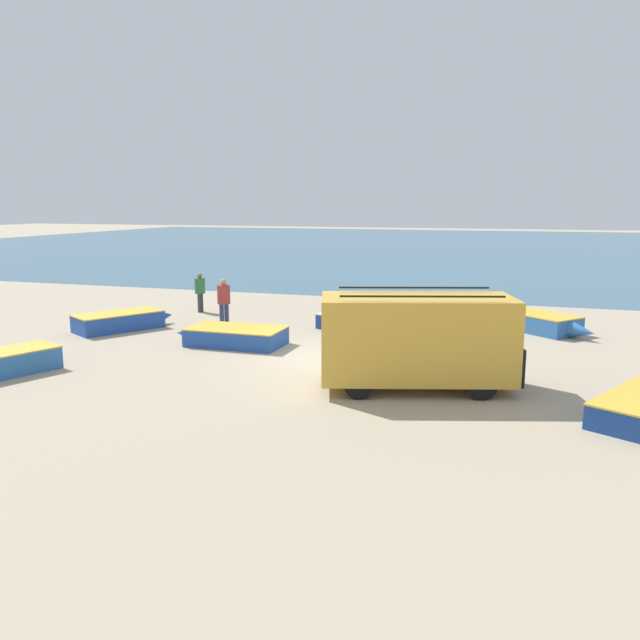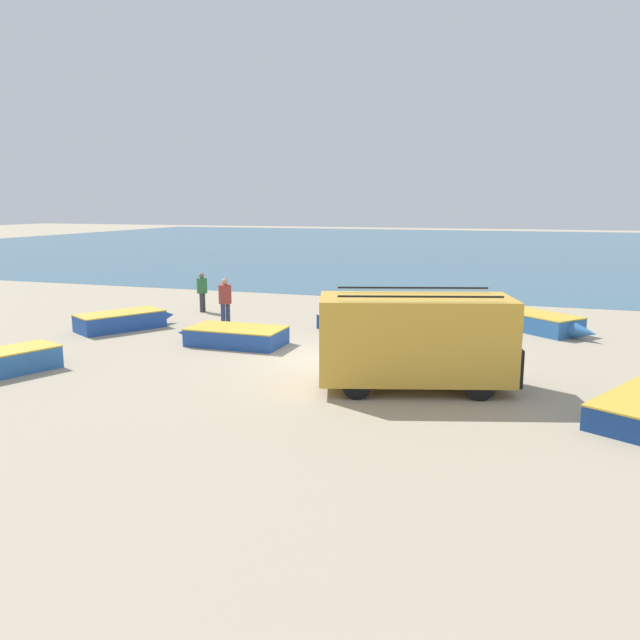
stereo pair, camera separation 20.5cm
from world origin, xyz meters
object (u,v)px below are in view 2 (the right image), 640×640
Objects in this scene: fishing_rowboat_3 at (368,314)px; fisherman_0 at (225,298)px; fishing_rowboat_0 at (234,336)px; fisherman_1 at (202,289)px; parked_van at (416,339)px; fishing_rowboat_1 at (529,320)px; fishing_rowboat_4 at (124,320)px.

fisherman_0 reaches higher than fishing_rowboat_3.
fisherman_1 is at bearing -52.21° from fishing_rowboat_0.
parked_van is 1.13× the size of fishing_rowboat_1.
parked_van reaches higher than fisherman_0.
parked_van is 9.21m from fishing_rowboat_1.
fisherman_0 is 3.58m from fisherman_1.
fishing_rowboat_4 is (-14.11, -4.61, -0.01)m from fishing_rowboat_1.
fisherman_1 is (-7.21, -0.12, 0.71)m from fishing_rowboat_3.
fishing_rowboat_0 is 6.25m from fishing_rowboat_3.
parked_van is at bearing 154.96° from fishing_rowboat_0.
parked_van is 0.92× the size of fishing_rowboat_3.
fisherman_0 is 1.10× the size of fisherman_1.
fishing_rowboat_0 is 10.76m from fishing_rowboat_1.
fishing_rowboat_1 is 1.23× the size of fishing_rowboat_4.
parked_van is 1.36× the size of fishing_rowboat_0.
fishing_rowboat_0 is 1.02× the size of fishing_rowboat_4.
fishing_rowboat_1 reaches higher than fishing_rowboat_4.
parked_van reaches higher than fishing_rowboat_3.
fishing_rowboat_0 is at bearing 175.41° from fisherman_0.
fishing_rowboat_4 reaches higher than fishing_rowboat_0.
fisherman_1 is at bearing 124.97° from parked_van.
parked_van is 13.39m from fisherman_1.
fishing_rowboat_1 is 0.82× the size of fishing_rowboat_3.
parked_van is at bearing -161.38° from fisherman_0.
fisherman_0 reaches higher than fishing_rowboat_1.
fishing_rowboat_1 is at bearing -69.91° from fishing_rowboat_3.
fisherman_0 is at bearing -35.20° from fishing_rowboat_4.
parked_van reaches higher than fishing_rowboat_4.
parked_van is 2.79× the size of fisherman_0.
fishing_rowboat_0 reaches higher than fishing_rowboat_3.
fisherman_1 reaches higher than fishing_rowboat_3.
parked_van is 7.21m from fishing_rowboat_0.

